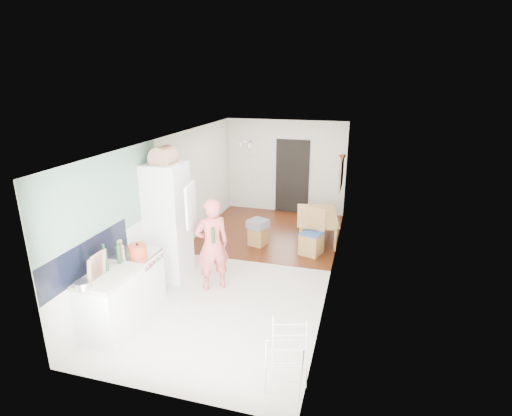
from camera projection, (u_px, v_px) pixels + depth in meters
The scene contains 32 objects.
room_shell at pixel (248, 206), 7.51m from camera, with size 3.20×7.00×2.50m, color white, non-canonical shape.
floor at pixel (248, 266), 7.90m from camera, with size 3.20×7.00×0.01m, color beige.
wood_floor_overlay at pixel (270, 232), 9.59m from camera, with size 3.20×3.30×0.01m, color #592214.
sage_wall_panel at pixel (106, 198), 5.90m from camera, with size 0.02×3.00×1.30m, color gray.
tile_splashback at pixel (88, 257), 5.61m from camera, with size 0.02×1.90×0.50m, color black.
doorway_recess at pixel (292, 177), 10.72m from camera, with size 0.90×0.04×2.00m, color black.
base_cabinet at pixel (111, 305), 5.77m from camera, with size 0.60×0.90×0.86m, color white.
worktop at pixel (108, 276), 5.62m from camera, with size 0.62×0.92×0.06m, color beige.
range_cooker at pixel (139, 280), 6.45m from camera, with size 0.60×0.60×0.88m, color white.
cooker_top at pixel (137, 254), 6.31m from camera, with size 0.60×0.60×0.04m, color silver.
fridge_housing at pixel (168, 222), 7.18m from camera, with size 0.66×0.66×2.15m, color white.
fridge_door at pixel (191, 205), 6.60m from camera, with size 0.56×0.04×0.70m, color white.
fridge_interior at pixel (182, 198), 6.95m from camera, with size 0.02×0.52×0.66m, color white.
pinboard at pixel (342, 173), 8.75m from camera, with size 0.03×0.90×0.70m, color tan.
pinboard_frame at pixel (341, 173), 8.75m from camera, with size 0.01×0.94×0.74m, color #B08649.
wall_sconce at pixel (342, 158), 9.29m from camera, with size 0.18×0.18×0.16m, color maroon.
person at pixel (212, 237), 6.79m from camera, with size 0.71×0.47×1.94m, color #E25C5C.
dining_table at pixel (318, 228), 9.19m from camera, with size 1.36×0.76×0.48m, color #B08649.
dining_chair at pixel (312, 233), 8.26m from camera, with size 0.41×0.41×0.97m, color #B08649, non-canonical shape.
stool at pixel (258, 236), 8.80m from camera, with size 0.34×0.34×0.44m, color #B08649, non-canonical shape.
grey_drape at pixel (258, 224), 8.66m from camera, with size 0.38×0.38×0.17m, color slate.
drying_rack at pixel (287, 361), 4.64m from camera, with size 0.43×0.39×0.83m, color white, non-canonical shape.
bread_bin at pixel (163, 157), 6.78m from camera, with size 0.41×0.38×0.21m, color tan, non-canonical shape.
red_casserole at pixel (138, 250), 6.20m from camera, with size 0.29×0.29×0.17m, color #CD4524.
steel_pan at pixel (83, 285), 5.22m from camera, with size 0.20×0.20×0.10m, color silver.
held_bottle at pixel (213, 236), 6.63m from camera, with size 0.06×0.06×0.27m, color #1D4220.
bottle_a at pixel (105, 260), 5.67m from camera, with size 0.08×0.08×0.33m, color #1D4220.
bottle_b at pixel (119, 254), 5.90m from camera, with size 0.07×0.07×0.30m, color #1D4220.
bottle_c at pixel (92, 270), 5.48m from camera, with size 0.09×0.09×0.23m, color silver.
pepper_mill_front at pixel (121, 250), 6.09m from camera, with size 0.06×0.06×0.24m, color tan.
pepper_mill_back at pixel (123, 255), 6.00m from camera, with size 0.05×0.05×0.20m, color tan.
chopping_boards at pixel (96, 266), 5.42m from camera, with size 0.04×0.28×0.38m, color tan, non-canonical shape.
Camera 1 is at (2.07, -6.84, 3.57)m, focal length 28.00 mm.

